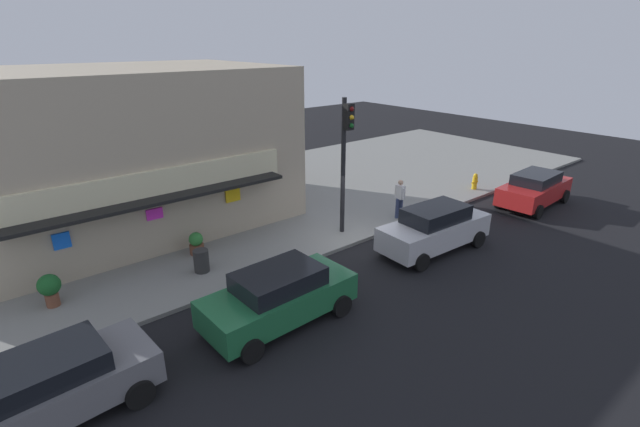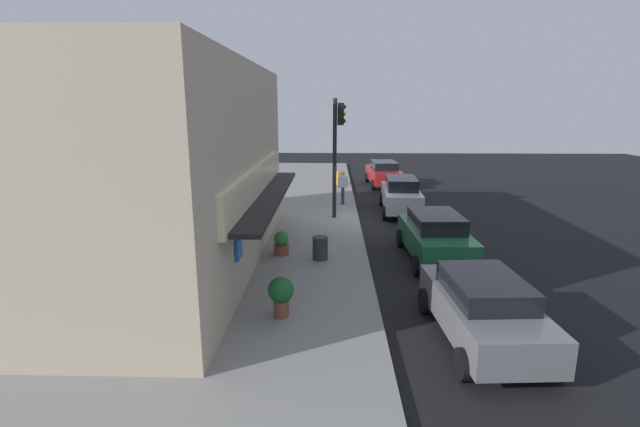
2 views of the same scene
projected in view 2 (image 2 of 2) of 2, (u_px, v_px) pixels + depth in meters
ground_plane at (359, 221)px, 20.90m from camera, size 61.18×61.18×0.00m
sidewalk at (213, 219)px, 21.06m from camera, size 40.79×13.33×0.14m
corner_building at (121, 167)px, 14.34m from camera, size 12.92×9.30×6.30m
traffic_light at (337, 143)px, 20.31m from camera, size 0.32×0.58×5.32m
fire_hydrant at (338, 178)px, 29.77m from camera, size 0.50×0.26×0.84m
trash_can at (320, 248)px, 15.28m from camera, size 0.51×0.51×0.77m
pedestrian at (343, 186)px, 23.72m from camera, size 0.39×0.53×1.71m
potted_plant_by_doorway at (281, 293)px, 11.07m from camera, size 0.63×0.63×1.00m
potted_plant_by_window at (281, 243)px, 15.75m from camera, size 0.51×0.51×0.83m
parked_car_red at (384, 173)px, 29.91m from camera, size 4.48×2.23×1.60m
parked_car_grey at (483, 308)px, 10.13m from camera, size 4.26×2.21×1.53m
parked_car_silver at (401, 195)px, 22.45m from camera, size 4.62×2.10×1.73m
parked_car_green at (435, 236)px, 15.56m from camera, size 4.38×2.14×1.62m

